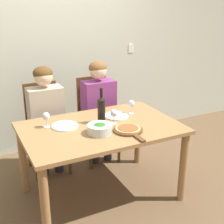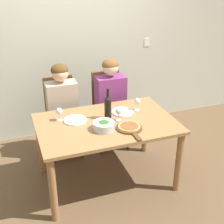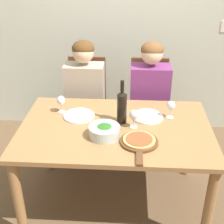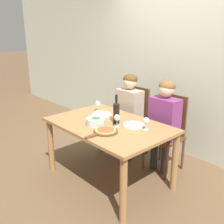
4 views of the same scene
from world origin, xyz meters
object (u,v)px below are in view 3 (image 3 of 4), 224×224
(person_woman, at_px, (85,91))
(dinner_plate_left, at_px, (79,115))
(broccoli_bowl, at_px, (104,131))
(wine_glass_left, at_px, (61,101))
(chair_left, at_px, (87,104))
(dinner_plate_right, at_px, (147,116))
(person_man, at_px, (150,92))
(wine_bottle, at_px, (122,106))
(chair_right, at_px, (148,106))
(pizza_on_board, at_px, (139,142))
(wine_glass_centre, at_px, (134,115))
(wine_glass_right, at_px, (171,106))

(person_woman, height_order, dinner_plate_left, person_woman)
(broccoli_bowl, bearing_deg, wine_glass_left, 137.97)
(chair_left, height_order, dinner_plate_left, chair_left)
(person_woman, bearing_deg, dinner_plate_right, -41.44)
(chair_left, height_order, broccoli_bowl, chair_left)
(broccoli_bowl, bearing_deg, dinner_plate_right, 43.39)
(person_man, relative_size, broccoli_bowl, 5.43)
(broccoli_bowl, height_order, wine_glass_left, wine_glass_left)
(wine_bottle, xyz_separation_m, broccoli_bowl, (-0.12, -0.22, -0.10))
(chair_left, xyz_separation_m, dinner_plate_right, (0.59, -0.64, 0.23))
(broccoli_bowl, height_order, dinner_plate_left, broccoli_bowl)
(chair_left, height_order, person_woman, person_woman)
(broccoli_bowl, relative_size, dinner_plate_right, 0.89)
(chair_right, relative_size, pizza_on_board, 2.48)
(wine_glass_centre, bearing_deg, broccoli_bowl, -145.77)
(chair_right, distance_m, wine_glass_left, 1.02)
(dinner_plate_right, relative_size, wine_glass_right, 1.70)
(chair_right, height_order, wine_glass_centre, chair_right)
(wine_bottle, relative_size, wine_glass_left, 2.36)
(chair_left, bearing_deg, wine_glass_right, -39.45)
(wine_glass_right, bearing_deg, wine_glass_left, 177.49)
(wine_glass_right, bearing_deg, pizza_on_board, -123.20)
(person_woman, xyz_separation_m, dinner_plate_left, (0.03, -0.55, 0.02))
(wine_bottle, xyz_separation_m, dinner_plate_left, (-0.36, 0.07, -0.13))
(chair_left, bearing_deg, wine_glass_left, -101.76)
(chair_left, xyz_separation_m, wine_bottle, (0.39, -0.73, 0.36))
(person_woman, bearing_deg, chair_right, 10.53)
(person_woman, xyz_separation_m, wine_bottle, (0.39, -0.61, 0.15))
(dinner_plate_right, bearing_deg, chair_left, 132.74)
(pizza_on_board, xyz_separation_m, wine_glass_left, (-0.65, 0.43, 0.09))
(chair_left, height_order, dinner_plate_right, chair_left)
(person_woman, distance_m, wine_glass_left, 0.51)
(broccoli_bowl, distance_m, pizza_on_board, 0.27)
(wine_bottle, relative_size, wine_glass_centre, 2.36)
(person_man, xyz_separation_m, wine_bottle, (-0.25, -0.61, 0.15))
(chair_left, height_order, wine_glass_right, chair_left)
(person_man, bearing_deg, wine_bottle, -112.31)
(broccoli_bowl, distance_m, dinner_plate_right, 0.45)
(pizza_on_board, relative_size, wine_glass_right, 2.74)
(person_woman, distance_m, broccoli_bowl, 0.88)
(dinner_plate_left, distance_m, pizza_on_board, 0.61)
(dinner_plate_left, relative_size, dinner_plate_right, 1.00)
(broccoli_bowl, bearing_deg, person_man, 66.02)
(chair_left, xyz_separation_m, dinner_plate_left, (0.03, -0.66, 0.23))
(wine_glass_right, distance_m, wine_glass_centre, 0.34)
(dinner_plate_left, relative_size, wine_glass_left, 1.70)
(chair_left, height_order, wine_bottle, wine_bottle)
(broccoli_bowl, height_order, wine_glass_centre, wine_glass_centre)
(dinner_plate_left, bearing_deg, chair_left, 92.67)
(pizza_on_board, bearing_deg, wine_glass_right, 56.80)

